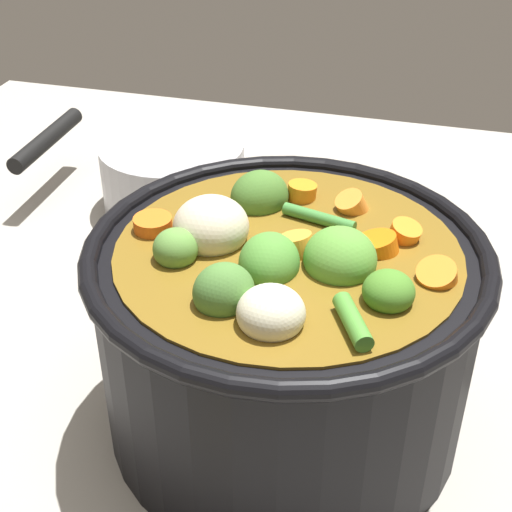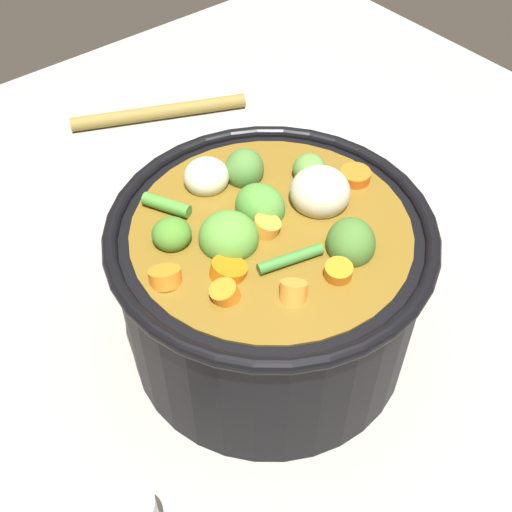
{
  "view_description": "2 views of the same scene",
  "coord_description": "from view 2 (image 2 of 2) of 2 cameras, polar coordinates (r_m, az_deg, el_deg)",
  "views": [
    {
      "loc": [
        0.37,
        0.08,
        0.39
      ],
      "look_at": [
        0.0,
        -0.02,
        0.13
      ],
      "focal_mm": 52.08,
      "sensor_mm": 36.0,
      "label": 1
    },
    {
      "loc": [
        -0.26,
        0.22,
        0.48
      ],
      "look_at": [
        0.01,
        0.01,
        0.11
      ],
      "focal_mm": 45.04,
      "sensor_mm": 36.0,
      "label": 2
    }
  ],
  "objects": [
    {
      "name": "ground_plane",
      "position": [
        0.59,
        1.11,
        -7.15
      ],
      "size": [
        1.1,
        1.1,
        0.0
      ],
      "primitive_type": "plane",
      "color": "#9E998E"
    },
    {
      "name": "wooden_spoon",
      "position": [
        0.79,
        -7.92,
        10.06
      ],
      "size": [
        0.21,
        0.21,
        0.02
      ],
      "color": "olive",
      "rests_on": "ground_plane"
    },
    {
      "name": "cooking_pot",
      "position": [
        0.53,
        1.23,
        -2.3
      ],
      "size": [
        0.26,
        0.26,
        0.17
      ],
      "color": "black",
      "rests_on": "ground_plane"
    }
  ]
}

